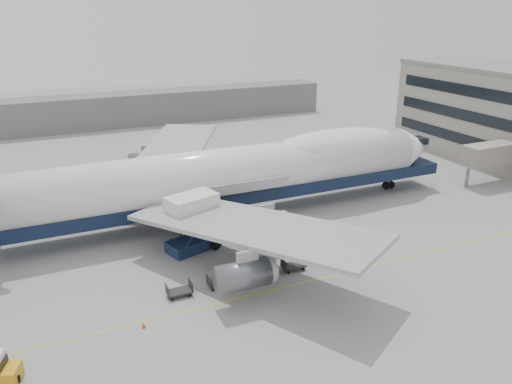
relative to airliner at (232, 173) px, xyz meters
name	(u,v)px	position (x,y,z in m)	size (l,w,h in m)	color
ground	(269,257)	(-0.64, -12.00, -5.62)	(260.00, 260.00, 0.00)	gray
apron_line	(296,284)	(-0.64, -18.00, -5.62)	(60.00, 0.15, 0.01)	gold
hangar	(87,112)	(-10.64, 58.00, -2.12)	(110.00, 8.00, 7.00)	slate
airliner	(232,173)	(0.00, 0.00, 0.00)	(67.00, 55.30, 19.98)	white
catering_truck	(193,220)	(-7.27, -6.81, -2.16)	(6.28, 5.08, 6.26)	#182949
traffic_cone	(144,325)	(-15.42, -18.84, -5.37)	(0.37, 0.37, 0.55)	#DC4F0B
dolly_0	(179,291)	(-11.35, -15.35, -5.09)	(2.30, 1.35, 1.30)	#2D2D30
dolly_1	(220,282)	(-7.42, -15.35, -5.09)	(2.30, 1.35, 1.30)	#2D2D30
dolly_2	(258,273)	(-3.48, -15.35, -5.09)	(2.30, 1.35, 1.30)	#2D2D30
dolly_3	(293,265)	(0.45, -15.35, -5.09)	(2.30, 1.35, 1.30)	#2D2D30
dolly_4	(327,257)	(4.39, -15.35, -5.09)	(2.30, 1.35, 1.30)	#2D2D30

